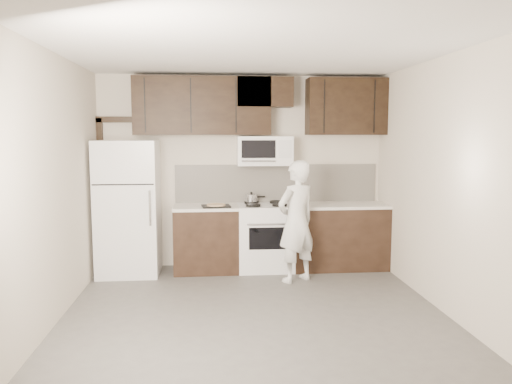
{
  "coord_description": "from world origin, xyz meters",
  "views": [
    {
      "loc": [
        -0.44,
        -4.84,
        1.89
      ],
      "look_at": [
        0.08,
        0.9,
        1.21
      ],
      "focal_mm": 35.0,
      "sensor_mm": 36.0,
      "label": 1
    }
  ],
  "objects": [
    {
      "name": "floor",
      "position": [
        0.0,
        0.0,
        0.0
      ],
      "size": [
        4.5,
        4.5,
        0.0
      ],
      "primitive_type": "plane",
      "color": "#4F4C4A",
      "rests_on": "ground"
    },
    {
      "name": "back_wall",
      "position": [
        0.0,
        2.25,
        1.35
      ],
      "size": [
        4.0,
        0.0,
        4.0
      ],
      "primitive_type": "plane",
      "rotation": [
        1.57,
        0.0,
        0.0
      ],
      "color": "beige",
      "rests_on": "ground"
    },
    {
      "name": "ceiling",
      "position": [
        0.0,
        0.0,
        2.7
      ],
      "size": [
        4.5,
        4.5,
        0.0
      ],
      "primitive_type": "plane",
      "rotation": [
        3.14,
        0.0,
        0.0
      ],
      "color": "white",
      "rests_on": "back_wall"
    },
    {
      "name": "counter_run",
      "position": [
        0.6,
        1.94,
        0.46
      ],
      "size": [
        2.95,
        0.64,
        0.91
      ],
      "color": "black",
      "rests_on": "floor"
    },
    {
      "name": "stove",
      "position": [
        0.3,
        1.94,
        0.46
      ],
      "size": [
        0.76,
        0.66,
        0.94
      ],
      "color": "white",
      "rests_on": "floor"
    },
    {
      "name": "backsplash",
      "position": [
        0.5,
        2.24,
        1.18
      ],
      "size": [
        2.9,
        0.02,
        0.54
      ],
      "primitive_type": "cube",
      "color": "beige",
      "rests_on": "counter_run"
    },
    {
      "name": "upper_cabinets",
      "position": [
        0.21,
        2.08,
        2.28
      ],
      "size": [
        3.48,
        0.35,
        0.78
      ],
      "color": "black",
      "rests_on": "back_wall"
    },
    {
      "name": "microwave",
      "position": [
        0.3,
        2.06,
        1.65
      ],
      "size": [
        0.76,
        0.42,
        0.4
      ],
      "color": "white",
      "rests_on": "upper_cabinets"
    },
    {
      "name": "refrigerator",
      "position": [
        -1.55,
        1.89,
        0.9
      ],
      "size": [
        0.8,
        0.76,
        1.8
      ],
      "color": "white",
      "rests_on": "floor"
    },
    {
      "name": "door_trim",
      "position": [
        -1.92,
        2.21,
        1.25
      ],
      "size": [
        0.5,
        0.08,
        2.12
      ],
      "color": "black",
      "rests_on": "floor"
    },
    {
      "name": "saucepan",
      "position": [
        0.12,
        2.09,
        0.98
      ],
      "size": [
        0.29,
        0.17,
        0.17
      ],
      "color": "silver",
      "rests_on": "stove"
    },
    {
      "name": "baking_tray",
      "position": [
        -0.38,
        1.8,
        0.92
      ],
      "size": [
        0.4,
        0.32,
        0.02
      ],
      "primitive_type": "cube",
      "rotation": [
        0.0,
        0.0,
        0.11
      ],
      "color": "black",
      "rests_on": "counter_run"
    },
    {
      "name": "pizza",
      "position": [
        -0.38,
        1.8,
        0.94
      ],
      "size": [
        0.28,
        0.28,
        0.02
      ],
      "primitive_type": "cylinder",
      "rotation": [
        0.0,
        0.0,
        0.11
      ],
      "color": "beige",
      "rests_on": "baking_tray"
    },
    {
      "name": "person",
      "position": [
        0.63,
        1.34,
        0.78
      ],
      "size": [
        0.68,
        0.62,
        1.56
      ],
      "primitive_type": "imported",
      "rotation": [
        0.0,
        0.0,
        3.69
      ],
      "color": "silver",
      "rests_on": "floor"
    }
  ]
}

